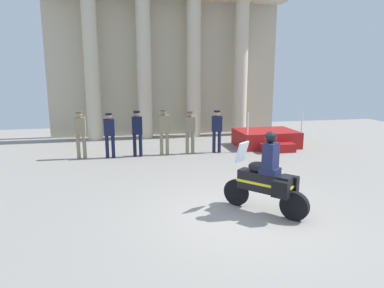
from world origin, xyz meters
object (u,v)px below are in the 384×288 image
Objects in this scene: reviewing_stand at (267,139)px; officer_in_row_5 at (217,128)px; officer_in_row_0 at (80,131)px; motorcycle_with_rider at (267,180)px; officer_in_row_2 at (137,130)px; officer_in_row_4 at (190,129)px; officer_in_row_1 at (109,132)px; officer_in_row_3 at (164,128)px.

reviewing_stand is 1.49× the size of officer_in_row_5.
officer_in_row_0 is 7.74m from motorcycle_with_rider.
motorcycle_with_rider is at bearing -113.35° from reviewing_stand.
motorcycle_with_rider is (4.63, -6.20, -0.24)m from officer_in_row_0.
officer_in_row_5 is at bearing -176.55° from officer_in_row_2.
officer_in_row_2 reaches higher than reviewing_stand.
officer_in_row_4 is 1.09m from officer_in_row_5.
motorcycle_with_rider is at bearing 115.06° from officer_in_row_2.
officer_in_row_2 is 1.03× the size of officer_in_row_4.
officer_in_row_2 is at bearing 3.47° from officer_in_row_4.
officer_in_row_1 is (1.04, -0.11, -0.05)m from officer_in_row_0.
officer_in_row_1 is at bearing -10.53° from motorcycle_with_rider.
reviewing_stand is 5.62m from officer_in_row_2.
officer_in_row_2 reaches higher than officer_in_row_5.
officer_in_row_1 is 0.88× the size of motorcycle_with_rider.
officer_in_row_3 is (3.08, -0.01, 0.00)m from officer_in_row_0.
reviewing_stand is at bearing -166.52° from officer_in_row_4.
reviewing_stand is 1.49× the size of officer_in_row_1.
reviewing_stand is 7.64m from officer_in_row_0.
motorcycle_with_rider reaches higher than officer_in_row_4.
officer_in_row_2 is at bearing -18.14° from motorcycle_with_rider.
officer_in_row_1 is 4.13m from officer_in_row_5.
officer_in_row_3 is 6.39m from motorcycle_with_rider.
officer_in_row_0 is 1.05× the size of officer_in_row_1.
officer_in_row_1 is 1.00× the size of officer_in_row_4.
officer_in_row_1 is at bearing -173.49° from reviewing_stand.
officer_in_row_3 is 1.05× the size of officer_in_row_4.
officer_in_row_5 is at bearing -178.56° from officer_in_row_3.
motorcycle_with_rider is (1.54, -6.20, -0.24)m from officer_in_row_3.
officer_in_row_2 is at bearing 179.26° from officer_in_row_0.
officer_in_row_0 is 0.92× the size of motorcycle_with_rider.
officer_in_row_1 reaches higher than reviewing_stand.
officer_in_row_5 is (3.11, 0.07, -0.04)m from officer_in_row_2.
officer_in_row_0 reaches higher than officer_in_row_1.
officer_in_row_0 is 1.00× the size of officer_in_row_3.
officer_in_row_1 is at bearing 2.36° from officer_in_row_2.
officer_in_row_3 is at bearing 1.44° from officer_in_row_5.
officer_in_row_0 is 5.17m from officer_in_row_5.
officer_in_row_1 is 1.02m from officer_in_row_2.
officer_in_row_1 is at bearing 176.25° from officer_in_row_0.
officer_in_row_4 is 6.17m from motorcycle_with_rider.
motorcycle_with_rider reaches higher than officer_in_row_2.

